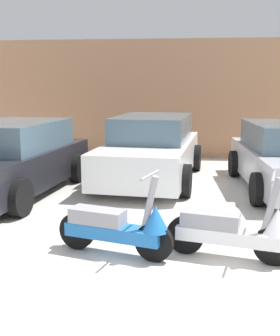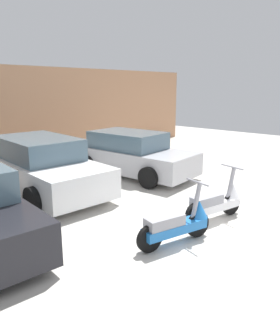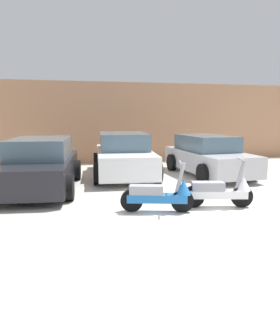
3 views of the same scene
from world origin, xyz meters
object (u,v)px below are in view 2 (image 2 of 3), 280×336
scooter_front_right (217,202)px  car_rear_right (132,154)px  car_rear_center (42,166)px  scooter_front_left (178,223)px

scooter_front_right → car_rear_right: (1.50, 3.84, 0.26)m
car_rear_right → car_rear_center: bearing=-104.6°
car_rear_center → car_rear_right: car_rear_center is taller
scooter_front_left → car_rear_center: size_ratio=0.35×
scooter_front_left → car_rear_center: 4.45m
scooter_front_right → car_rear_center: bearing=121.1°
scooter_front_right → car_rear_center: (-1.39, 4.42, 0.30)m
scooter_front_left → car_rear_right: 4.86m
car_rear_center → scooter_front_right: bearing=23.3°
scooter_front_left → scooter_front_right: 1.45m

